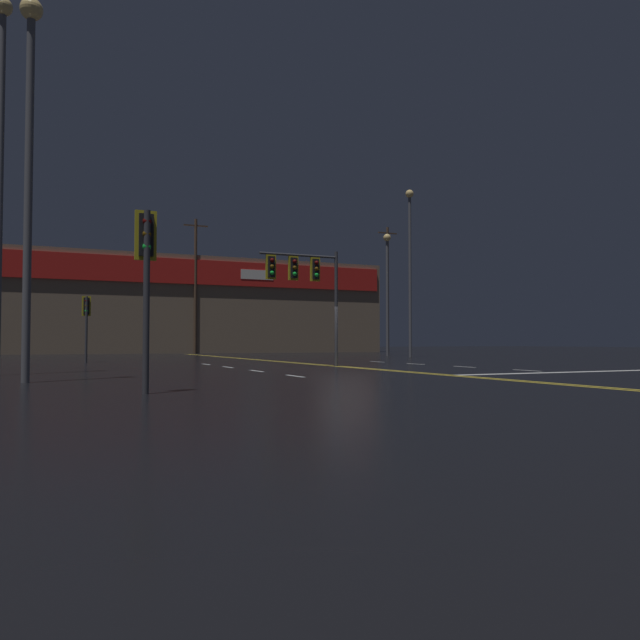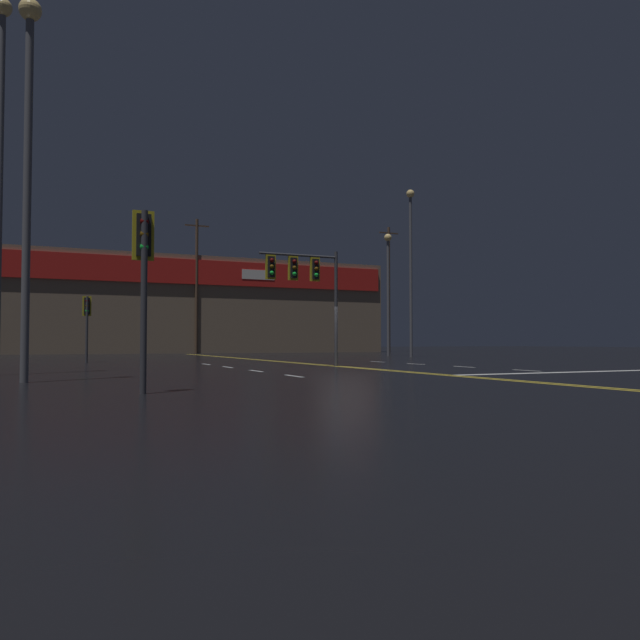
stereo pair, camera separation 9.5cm
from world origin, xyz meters
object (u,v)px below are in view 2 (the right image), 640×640
at_px(traffic_signal_median, 303,276).
at_px(streetlight_median_approach, 388,277).
at_px(traffic_signal_corner_northwest, 87,314).
at_px(streetlight_far_left, 411,253).
at_px(streetlight_near_right, 0,140).
at_px(streetlight_near_left, 28,137).
at_px(traffic_signal_corner_southwest, 143,258).

bearing_deg(traffic_signal_median, streetlight_median_approach, 50.30).
height_order(traffic_signal_corner_northwest, streetlight_far_left, streetlight_far_left).
relative_size(traffic_signal_corner_northwest, streetlight_median_approach, 0.36).
relative_size(streetlight_near_right, streetlight_far_left, 1.01).
distance_m(streetlight_near_left, streetlight_median_approach, 32.94).
bearing_deg(streetlight_near_left, traffic_signal_corner_northwest, 81.27).
bearing_deg(streetlight_near_left, streetlight_far_left, 39.16).
bearing_deg(streetlight_near_left, traffic_signal_corner_southwest, -64.33).
xyz_separation_m(traffic_signal_corner_southwest, streetlight_median_approach, (21.61, 27.35, 3.15)).
xyz_separation_m(traffic_signal_median, streetlight_near_left, (-10.13, -6.28, 2.47)).
distance_m(traffic_signal_corner_southwest, streetlight_median_approach, 35.00).
relative_size(traffic_signal_median, streetlight_near_right, 0.41).
bearing_deg(streetlight_median_approach, streetlight_near_right, -142.92).
distance_m(traffic_signal_corner_southwest, streetlight_far_left, 32.15).
height_order(traffic_signal_median, traffic_signal_corner_northwest, traffic_signal_median).
distance_m(traffic_signal_corner_northwest, streetlight_near_left, 16.48).
relative_size(streetlight_near_left, streetlight_far_left, 0.85).
xyz_separation_m(streetlight_near_left, streetlight_far_left, (23.47, 19.11, 0.96)).
bearing_deg(traffic_signal_corner_northwest, streetlight_near_right, -105.69).
relative_size(streetlight_near_right, streetlight_median_approach, 1.29).
relative_size(streetlight_near_left, streetlight_median_approach, 1.07).
bearing_deg(streetlight_far_left, streetlight_near_right, -148.35).
xyz_separation_m(traffic_signal_median, streetlight_far_left, (13.34, 12.83, 3.43)).
bearing_deg(traffic_signal_corner_southwest, traffic_signal_median, 53.90).
bearing_deg(streetlight_near_right, streetlight_median_approach, 37.08).
bearing_deg(traffic_signal_median, streetlight_near_right, -168.85).
relative_size(streetlight_near_left, streetlight_near_right, 0.83).
bearing_deg(traffic_signal_corner_northwest, streetlight_median_approach, 17.90).
relative_size(traffic_signal_corner_southwest, streetlight_near_left, 0.37).
height_order(traffic_signal_corner_northwest, streetlight_median_approach, streetlight_median_approach).
bearing_deg(streetlight_far_left, traffic_signal_corner_northwest, -171.20).
distance_m(traffic_signal_corner_southwest, streetlight_near_left, 6.19).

